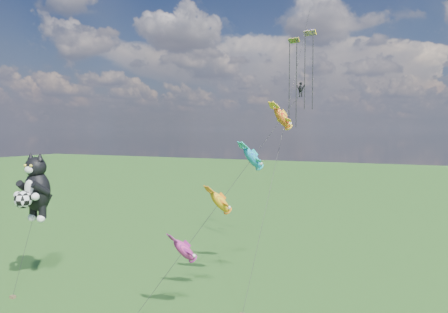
% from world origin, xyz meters
% --- Properties ---
extents(ground, '(300.00, 300.00, 0.00)m').
position_xyz_m(ground, '(0.00, 0.00, 0.00)').
color(ground, '#144210').
extents(cat_kite_rig, '(2.60, 4.20, 11.09)m').
position_xyz_m(cat_kite_rig, '(0.03, 1.31, 8.26)').
color(cat_kite_rig, brown).
rests_on(cat_kite_rig, ground).
extents(fish_windsock_rig, '(8.33, 13.74, 16.49)m').
position_xyz_m(fish_windsock_rig, '(16.42, 4.88, 9.24)').
color(fish_windsock_rig, brown).
rests_on(fish_windsock_rig, ground).
extents(parafoil_rig, '(2.03, 17.55, 25.27)m').
position_xyz_m(parafoil_rig, '(17.73, 17.64, 17.89)').
color(parafoil_rig, brown).
rests_on(parafoil_rig, ground).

